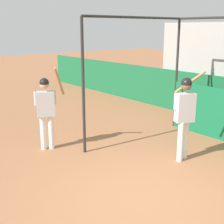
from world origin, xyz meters
TOP-DOWN VIEW (x-y plane):
  - ground_plane at (0.00, 0.00)m, footprint 60.00×60.00m
  - player_batter at (-0.65, 2.02)m, footprint 0.57×0.88m
  - player_waiting at (-3.18, -0.05)m, footprint 0.55×0.79m

SIDE VIEW (x-z plane):
  - ground_plane at x=0.00m, z-range 0.00..0.00m
  - player_waiting at x=-3.18m, z-range 0.05..2.11m
  - player_batter at x=-0.65m, z-range 0.16..2.16m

